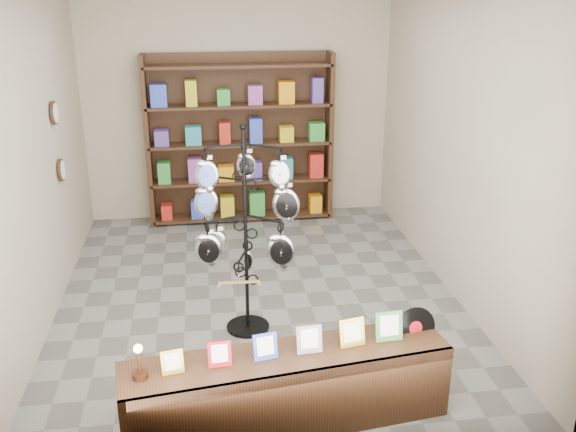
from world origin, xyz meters
name	(u,v)px	position (x,y,z in m)	size (l,w,h in m)	color
ground	(258,296)	(0.00, 0.00, 0.00)	(5.00, 5.00, 0.00)	slate
room_envelope	(255,119)	(0.00, 0.00, 1.85)	(5.00, 5.00, 5.00)	#B0A28E
display_tree	(245,215)	(-0.16, -0.63, 1.13)	(1.00, 0.93, 1.95)	black
front_shelf	(288,389)	(0.02, -2.03, 0.29)	(2.40, 0.79, 0.83)	black
back_shelving	(240,145)	(0.00, 2.30, 1.03)	(2.42, 0.36, 2.20)	black
wall_clocks	(58,142)	(-1.97, 0.80, 1.50)	(0.03, 0.24, 0.84)	black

